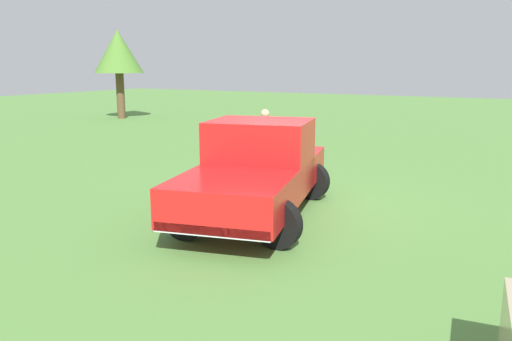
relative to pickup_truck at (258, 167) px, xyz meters
The scene contains 4 objects.
ground_plane 1.19m from the pickup_truck, 105.22° to the right, with size 80.00×80.00×0.00m, color #54843D.
pickup_truck is the anchor object (origin of this frame).
person_bystander 3.77m from the pickup_truck, 63.70° to the right, with size 0.45×0.45×1.73m.
tree_back_right 19.91m from the pickup_truck, 38.63° to the right, with size 2.59×2.59×4.70m.
Camera 1 is at (-4.46, 9.01, 2.85)m, focal length 35.73 mm.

